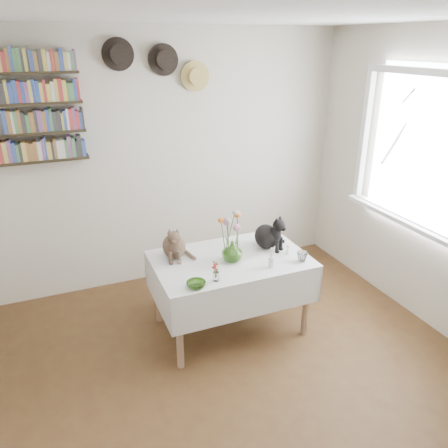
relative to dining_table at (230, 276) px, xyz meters
name	(u,v)px	position (x,y,z in m)	size (l,w,h in m)	color
room	(254,262)	(-0.34, -1.09, 0.73)	(4.08, 4.58, 2.58)	brown
window	(421,164)	(1.63, -0.29, 0.88)	(0.12, 1.52, 1.32)	white
dining_table	(230,276)	(0.00, 0.00, 0.00)	(1.28, 0.83, 0.68)	white
tabby_cat	(174,240)	(-0.42, 0.20, 0.32)	(0.21, 0.26, 0.31)	brown
black_cat	(267,231)	(0.37, 0.07, 0.33)	(0.21, 0.27, 0.32)	black
flower_vase	(232,251)	(-0.01, -0.05, 0.26)	(0.17, 0.17, 0.18)	#6FAD41
green_bowl	(196,285)	(-0.42, -0.33, 0.19)	(0.14, 0.14, 0.05)	#6FAD41
drinking_glass	(302,257)	(0.52, -0.27, 0.21)	(0.09, 0.09, 0.08)	white
candlestick	(271,261)	(0.24, -0.27, 0.23)	(0.05, 0.05, 0.17)	white
berry_jar	(216,271)	(-0.25, -0.29, 0.25)	(0.04, 0.04, 0.18)	white
porcelain_figurine	(288,250)	(0.48, -0.11, 0.21)	(0.05, 0.05, 0.09)	white
flower_bouquet	(231,222)	(-0.01, -0.04, 0.51)	(0.17, 0.12, 0.39)	#4C7233
bookshelf_unit	(19,109)	(-1.44, 1.07, 1.33)	(1.00, 0.16, 0.91)	black
wall_hats	(160,64)	(-0.22, 1.10, 1.65)	(0.98, 0.09, 0.48)	black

